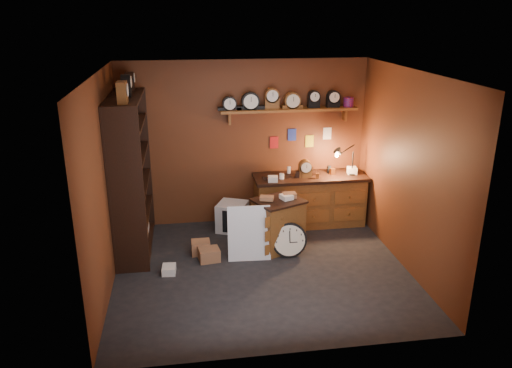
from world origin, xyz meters
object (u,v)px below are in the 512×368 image
object	(u,v)px
shelving_unit	(129,169)
workbench	(309,197)
big_round_clock	(289,240)
low_cabinet	(278,222)

from	to	relation	value
shelving_unit	workbench	xyz separation A→B (m)	(2.84, 0.49, -0.78)
workbench	big_round_clock	xyz separation A→B (m)	(-0.58, -1.12, -0.22)
low_cabinet	big_round_clock	bearing A→B (deg)	-94.06
workbench	low_cabinet	size ratio (longest dim) A/B	2.14
shelving_unit	workbench	world-z (taller)	shelving_unit
shelving_unit	big_round_clock	xyz separation A→B (m)	(2.25, -0.62, -1.00)
low_cabinet	big_round_clock	distance (m)	0.35
workbench	shelving_unit	bearing A→B (deg)	-170.11
shelving_unit	workbench	distance (m)	2.98
shelving_unit	big_round_clock	distance (m)	2.54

